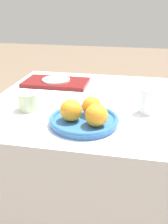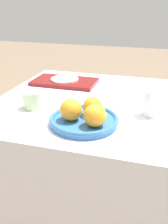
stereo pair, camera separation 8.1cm
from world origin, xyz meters
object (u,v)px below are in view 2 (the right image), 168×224
(fruit_platter, at_px, (84,120))
(cup_1, at_px, (33,100))
(side_plate, at_px, (65,79))
(orange_0, at_px, (92,106))
(serving_tray, at_px, (65,82))
(orange_1, at_px, (71,110))
(water_glass, at_px, (152,103))
(orange_2, at_px, (95,115))

(fruit_platter, bearing_deg, cup_1, 160.59)
(side_plate, bearing_deg, cup_1, -91.46)
(orange_0, height_order, serving_tray, orange_0)
(orange_1, bearing_deg, serving_tray, 113.16)
(water_glass, bearing_deg, side_plate, 148.26)
(orange_1, relative_size, orange_2, 1.00)
(fruit_platter, height_order, orange_0, orange_0)
(orange_2, relative_size, side_plate, 0.54)
(fruit_platter, xyz_separation_m, cup_1, (-0.26, 0.09, 0.02))
(orange_1, xyz_separation_m, water_glass, (0.28, 0.18, -0.01))
(orange_0, bearing_deg, cup_1, 170.20)
(orange_1, distance_m, orange_2, 0.10)
(serving_tray, relative_size, side_plate, 2.30)
(orange_1, relative_size, cup_1, 0.95)
(orange_0, height_order, orange_1, orange_1)
(side_plate, bearing_deg, water_glass, -31.74)
(fruit_platter, xyz_separation_m, water_glass, (0.24, 0.16, 0.04))
(serving_tray, bearing_deg, cup_1, -91.46)
(orange_0, bearing_deg, water_glass, 28.17)
(orange_2, bearing_deg, orange_1, 165.99)
(fruit_platter, bearing_deg, orange_0, 63.81)
(orange_1, height_order, serving_tray, orange_1)
(orange_1, xyz_separation_m, cup_1, (-0.21, 0.11, -0.03))
(orange_0, relative_size, cup_1, 0.86)
(orange_0, bearing_deg, side_plate, 123.04)
(side_plate, bearing_deg, serving_tray, -153.43)
(orange_2, bearing_deg, water_glass, 48.00)
(orange_0, relative_size, side_plate, 0.49)
(orange_2, bearing_deg, serving_tray, 121.01)
(serving_tray, height_order, cup_1, cup_1)
(water_glass, height_order, serving_tray, water_glass)
(orange_0, distance_m, orange_1, 0.09)
(orange_0, xyz_separation_m, water_glass, (0.22, 0.12, -0.01))
(orange_1, xyz_separation_m, orange_2, (0.10, -0.02, 0.00))
(orange_0, xyz_separation_m, serving_tray, (-0.27, 0.42, -0.05))
(orange_0, xyz_separation_m, cup_1, (-0.28, 0.05, -0.02))
(fruit_platter, distance_m, serving_tray, 0.52)
(orange_1, height_order, side_plate, orange_1)
(water_glass, distance_m, cup_1, 0.50)
(orange_1, bearing_deg, water_glass, 32.50)
(orange_2, distance_m, serving_tray, 0.59)
(orange_1, distance_m, cup_1, 0.24)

